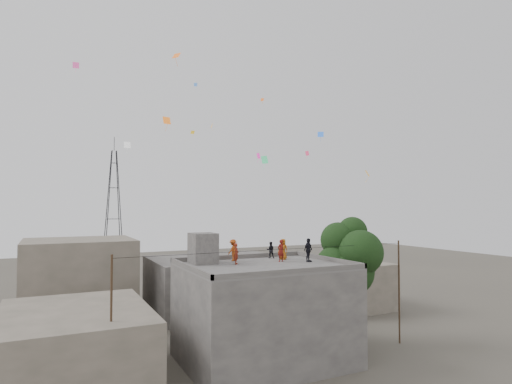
% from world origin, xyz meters
% --- Properties ---
extents(ground, '(140.00, 140.00, 0.00)m').
position_xyz_m(ground, '(0.00, 0.00, 0.00)').
color(ground, '#4B463D').
rests_on(ground, ground).
extents(main_building, '(10.00, 8.00, 6.10)m').
position_xyz_m(main_building, '(0.00, 0.00, 3.05)').
color(main_building, '#4A4745').
rests_on(main_building, ground).
extents(parapet, '(10.00, 8.00, 0.30)m').
position_xyz_m(parapet, '(0.00, 0.00, 6.25)').
color(parapet, '#4A4745').
rests_on(parapet, main_building).
extents(stair_head_box, '(1.60, 1.80, 2.00)m').
position_xyz_m(stair_head_box, '(-3.20, 2.60, 7.10)').
color(stair_head_box, '#4A4745').
rests_on(stair_head_box, main_building).
extents(neighbor_west, '(8.00, 10.00, 4.00)m').
position_xyz_m(neighbor_west, '(-11.00, 2.00, 2.00)').
color(neighbor_west, '#635C4E').
rests_on(neighbor_west, ground).
extents(neighbor_north, '(12.00, 9.00, 5.00)m').
position_xyz_m(neighbor_north, '(2.00, 14.00, 2.50)').
color(neighbor_north, '#4A4745').
rests_on(neighbor_north, ground).
extents(neighbor_northwest, '(9.00, 8.00, 7.00)m').
position_xyz_m(neighbor_northwest, '(-10.00, 16.00, 3.50)').
color(neighbor_northwest, '#635C4E').
rests_on(neighbor_northwest, ground).
extents(neighbor_east, '(7.00, 8.00, 4.40)m').
position_xyz_m(neighbor_east, '(14.00, 10.00, 2.20)').
color(neighbor_east, '#635C4E').
rests_on(neighbor_east, ground).
extents(tree, '(4.90, 4.60, 9.10)m').
position_xyz_m(tree, '(7.37, 0.60, 6.10)').
color(tree, black).
rests_on(tree, ground).
extents(utility_line, '(20.12, 0.62, 7.40)m').
position_xyz_m(utility_line, '(0.50, -1.25, 3.83)').
color(utility_line, black).
rests_on(utility_line, ground).
extents(transmission_tower, '(2.97, 2.97, 20.01)m').
position_xyz_m(transmission_tower, '(-4.00, 40.00, 9.07)').
color(transmission_tower, black).
rests_on(transmission_tower, ground).
extents(person_red_adult, '(0.61, 0.47, 1.49)m').
position_xyz_m(person_red_adult, '(1.88, 1.13, 6.85)').
color(person_red_adult, maroon).
rests_on(person_red_adult, main_building).
extents(person_orange_child, '(0.81, 0.86, 1.47)m').
position_xyz_m(person_orange_child, '(2.56, 2.02, 6.84)').
color(person_orange_child, '#AC5A13').
rests_on(person_orange_child, main_building).
extents(person_dark_child, '(0.70, 0.63, 1.19)m').
position_xyz_m(person_dark_child, '(2.20, 3.23, 6.70)').
color(person_dark_child, black).
rests_on(person_dark_child, main_building).
extents(person_dark_adult, '(1.02, 0.76, 1.60)m').
position_xyz_m(person_dark_adult, '(3.50, 0.19, 6.90)').
color(person_dark_adult, black).
rests_on(person_dark_adult, main_building).
extents(person_orange_adult, '(1.11, 0.98, 1.49)m').
position_xyz_m(person_orange_adult, '(-0.92, 2.88, 6.85)').
color(person_orange_adult, '#A74213').
rests_on(person_orange_adult, main_building).
extents(person_red_child, '(0.52, 0.59, 1.37)m').
position_xyz_m(person_red_child, '(-1.37, 1.25, 6.78)').
color(person_red_child, maroon).
rests_on(person_red_child, main_building).
extents(kites, '(21.67, 17.55, 9.43)m').
position_xyz_m(kites, '(1.03, 7.12, 16.23)').
color(kites, orange).
rests_on(kites, ground).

